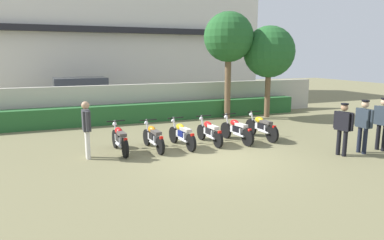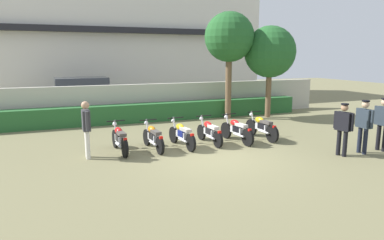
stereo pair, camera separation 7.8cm
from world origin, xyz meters
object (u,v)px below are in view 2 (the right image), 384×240
Objects in this scene: parked_car at (85,95)px; inspector_person at (86,125)px; motorcycle_in_row_0 at (120,139)px; motorcycle_in_row_1 at (153,137)px; motorcycle_in_row_5 at (261,127)px; officer_0 at (343,125)px; officer_1 at (364,122)px; motorcycle_in_row_2 at (182,134)px; officer_2 at (383,120)px; motorcycle_in_row_3 at (209,132)px; tree_far_side at (270,52)px; tree_near_inspector at (229,38)px; motorcycle_in_row_4 at (237,130)px.

inspector_person is at bearing -96.17° from parked_car.
motorcycle_in_row_1 is at bearing -97.75° from motorcycle_in_row_0.
inspector_person is at bearing 101.94° from motorcycle_in_row_0.
motorcycle_in_row_5 is at bearing -60.14° from parked_car.
parked_car reaches higher than officer_0.
officer_0 is at bearing -1.00° from officer_1.
officer_1 reaches higher than motorcycle_in_row_2.
officer_2 reaches higher than motorcycle_in_row_5.
motorcycle_in_row_0 is at bearing 86.46° from motorcycle_in_row_3.
inspector_person is at bearing 86.76° from motorcycle_in_row_2.
officer_0 is at bearing -122.93° from motorcycle_in_row_1.
motorcycle_in_row_1 is 7.43m from officer_2.
tree_far_side reaches higher than inspector_person.
motorcycle_in_row_3 is 1.12× the size of officer_0.
motorcycle_in_row_2 is (-4.00, -4.38, -3.43)m from tree_near_inspector.
motorcycle_in_row_4 is 1.14× the size of officer_1.
tree_near_inspector is 5.62m from motorcycle_in_row_5.
motorcycle_in_row_0 is 1.00× the size of motorcycle_in_row_2.
inspector_person reaches higher than motorcycle_in_row_3.
tree_far_side is (2.00, -0.45, -0.66)m from tree_near_inspector.
motorcycle_in_row_5 is (3.13, 0.00, 0.02)m from motorcycle_in_row_2.
tree_near_inspector is 1.14× the size of tree_far_side.
tree_near_inspector reaches higher than motorcycle_in_row_1.
tree_near_inspector reaches higher than officer_1.
tree_far_side is 2.47× the size of motorcycle_in_row_3.
parked_car reaches higher than officer_2.
officer_0 is at bearing -135.14° from motorcycle_in_row_3.
motorcycle_in_row_0 is 1.08m from motorcycle_in_row_1.
parked_car is 2.42× the size of motorcycle_in_row_0.
officer_2 is (4.80, -2.88, 0.59)m from motorcycle_in_row_3.
tree_far_side reaches higher than officer_0.
parked_car is at bearing 19.49° from motorcycle_in_row_4.
motorcycle_in_row_1 is 2.05m from motorcycle_in_row_3.
officer_0 reaches higher than motorcycle_in_row_5.
motorcycle_in_row_1 is at bearing -150.83° from tree_far_side.
officer_2 is (8.21, -11.75, 0.09)m from parked_car.
motorcycle_in_row_3 is 0.95× the size of motorcycle_in_row_5.
motorcycle_in_row_3 is at bearing -93.08° from motorcycle_in_row_1.
motorcycle_in_row_5 is (1.08, 0.07, 0.01)m from motorcycle_in_row_4.
motorcycle_in_row_5 is at bearing -50.41° from officer_2.
parked_car reaches higher than motorcycle_in_row_0.
motorcycle_in_row_1 is 1.12× the size of officer_0.
motorcycle_in_row_2 is at bearing -30.22° from officer_2.
motorcycle_in_row_1 and motorcycle_in_row_3 have the same top height.
tree_far_side is at bearing -67.97° from motorcycle_in_row_0.
officer_2 is (5.86, -2.81, 0.58)m from motorcycle_in_row_2.
inspector_person is (-2.08, -0.19, 0.59)m from motorcycle_in_row_1.
motorcycle_in_row_1 is at bearing -24.06° from officer_1.
motorcycle_in_row_2 is (2.35, -8.94, -0.50)m from parked_car.
officer_1 is at bearing -129.13° from motorcycle_in_row_3.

